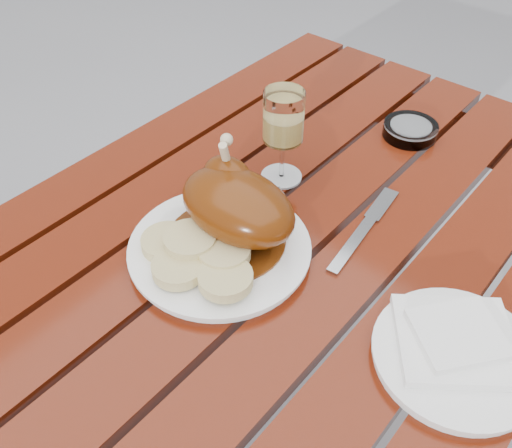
{
  "coord_description": "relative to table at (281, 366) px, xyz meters",
  "views": [
    {
      "loc": [
        0.38,
        -0.53,
        1.36
      ],
      "look_at": [
        -0.03,
        -0.04,
        0.78
      ],
      "focal_mm": 40.0,
      "sensor_mm": 36.0,
      "label": 1
    }
  ],
  "objects": [
    {
      "name": "bread_dumplings",
      "position": [
        -0.05,
        -0.15,
        0.41
      ],
      "size": [
        0.19,
        0.13,
        0.03
      ],
      "color": "#C9B87A",
      "rests_on": "dinner_plate"
    },
    {
      "name": "knife",
      "position": [
        0.09,
        0.06,
        0.38
      ],
      "size": [
        0.04,
        0.19,
        0.01
      ],
      "primitive_type": "cube",
      "rotation": [
        0.0,
        0.0,
        0.13
      ],
      "color": "gray",
      "rests_on": "table"
    },
    {
      "name": "napkin",
      "position": [
        0.29,
        -0.04,
        0.4
      ],
      "size": [
        0.2,
        0.19,
        0.01
      ],
      "primitive_type": "cube",
      "rotation": [
        0.0,
        0.0,
        0.65
      ],
      "color": "white",
      "rests_on": "side_plate"
    },
    {
      "name": "table",
      "position": [
        0.0,
        0.0,
        0.0
      ],
      "size": [
        0.8,
        1.2,
        0.75
      ],
      "primitive_type": "cube",
      "color": "maroon",
      "rests_on": "ground"
    },
    {
      "name": "dinner_plate",
      "position": [
        -0.05,
        -0.1,
        0.38
      ],
      "size": [
        0.32,
        0.32,
        0.02
      ],
      "primitive_type": "cylinder",
      "rotation": [
        0.0,
        0.0,
        -0.21
      ],
      "color": "white",
      "rests_on": "table"
    },
    {
      "name": "wine_glass",
      "position": [
        -0.09,
        0.1,
        0.46
      ],
      "size": [
        0.08,
        0.08,
        0.17
      ],
      "primitive_type": "cylinder",
      "rotation": [
        0.0,
        0.0,
        0.07
      ],
      "color": "#E6C868",
      "rests_on": "table"
    },
    {
      "name": "ashtray",
      "position": [
        0.02,
        0.36,
        0.39
      ],
      "size": [
        0.11,
        0.11,
        0.03
      ],
      "primitive_type": "cylinder",
      "rotation": [
        0.0,
        0.0,
        -0.09
      ],
      "color": "#B2B7BC",
      "rests_on": "table"
    },
    {
      "name": "side_plate",
      "position": [
        0.3,
        -0.05,
        0.38
      ],
      "size": [
        0.23,
        0.23,
        0.02
      ],
      "primitive_type": "cylinder",
      "rotation": [
        0.0,
        0.0,
        -0.09
      ],
      "color": "white",
      "rests_on": "table"
    },
    {
      "name": "roast_duck",
      "position": [
        -0.05,
        -0.06,
        0.44
      ],
      "size": [
        0.19,
        0.18,
        0.14
      ],
      "color": "#532309",
      "rests_on": "dinner_plate"
    },
    {
      "name": "fork",
      "position": [
        -0.11,
        -0.02,
        0.38
      ],
      "size": [
        0.1,
        0.15,
        0.01
      ],
      "primitive_type": "cube",
      "rotation": [
        0.0,
        0.0,
        -0.52
      ],
      "color": "gray",
      "rests_on": "table"
    }
  ]
}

